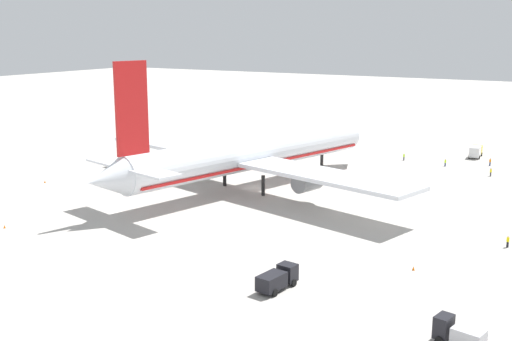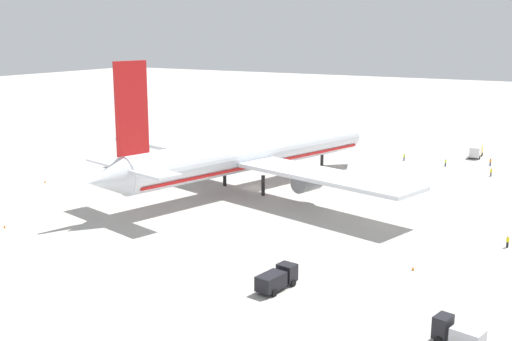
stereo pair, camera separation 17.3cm
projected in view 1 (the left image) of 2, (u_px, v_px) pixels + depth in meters
The scene contains 15 objects.
ground_plane at pixel (254, 188), 125.10m from camera, with size 600.00×600.00×0.00m, color #ADA8A0.
airliner at pixel (249, 154), 122.77m from camera, with size 70.72×74.20×25.50m.
service_truck_1 at pixel (278, 278), 76.06m from camera, with size 6.20×3.05×2.55m.
service_truck_2 at pixel (476, 151), 154.51m from camera, with size 6.89×2.97×2.82m.
service_truck_3 at pixel (458, 333), 62.34m from camera, with size 3.13×5.10×2.71m.
baggage_cart_0 at pixel (263, 143), 170.05m from camera, with size 2.95×1.76×1.34m.
ground_worker_0 at pixel (445, 163), 144.43m from camera, with size 0.53×0.53×1.70m.
ground_worker_1 at pixel (508, 242), 90.76m from camera, with size 0.54×0.54×1.70m.
ground_worker_3 at pixel (491, 172), 134.64m from camera, with size 0.56×0.56×1.76m.
ground_worker_4 at pixel (404, 157), 150.96m from camera, with size 0.42×0.42×1.70m.
ground_worker_5 at pixel (490, 162), 145.05m from camera, with size 0.50×0.50×1.74m.
traffic_cone_0 at pixel (188, 146), 168.79m from camera, with size 0.36×0.36×0.55m, color orange.
traffic_cone_1 at pixel (413, 268), 82.21m from camera, with size 0.36×0.36×0.55m, color orange.
traffic_cone_2 at pixel (45, 182), 129.02m from camera, with size 0.36×0.36×0.55m, color orange.
traffic_cone_3 at pixel (5, 226), 99.64m from camera, with size 0.36×0.36×0.55m, color orange.
Camera 1 is at (-104.49, -61.84, 30.33)m, focal length 44.88 mm.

